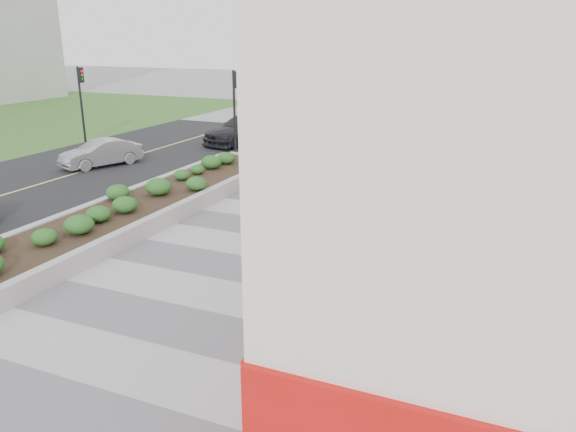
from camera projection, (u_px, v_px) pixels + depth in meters
name	position (u px, v px, depth m)	size (l,w,h in m)	color
ground	(129.00, 373.00, 10.17)	(160.00, 160.00, 0.00)	gray
walkway	(214.00, 303.00, 12.79)	(8.00, 36.00, 0.01)	#A8A8AD
building	(569.00, 112.00, 14.14)	(6.04, 24.08, 8.00)	silver
planter	(130.00, 209.00, 18.23)	(3.00, 18.00, 0.90)	#9E9EA0
traffic_signal_near	(235.00, 100.00, 27.32)	(0.33, 0.28, 4.20)	black
traffic_signal_far	(81.00, 94.00, 30.35)	(0.33, 0.28, 4.20)	black
manhole_cover	(233.00, 307.00, 12.60)	(0.44, 0.44, 0.01)	#595654
skateboarder	(305.00, 219.00, 16.54)	(0.49, 0.73, 1.28)	beige
car_silver	(101.00, 153.00, 25.86)	(1.29, 3.69, 1.22)	#9D9FA4
car_dark	(245.00, 129.00, 31.37)	(2.18, 5.36, 1.55)	black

